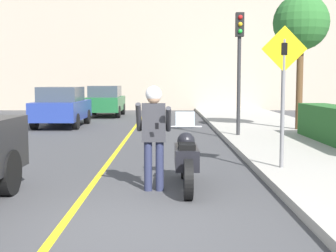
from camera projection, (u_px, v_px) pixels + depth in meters
name	position (u px, v px, depth m)	size (l,w,h in m)	color
ground_plane	(105.00, 226.00, 6.09)	(80.00, 80.00, 0.00)	#424244
road_center_line	(112.00, 155.00, 12.06)	(0.12, 36.00, 0.01)	yellow
building_backdrop	(154.00, 55.00, 31.63)	(28.00, 1.20, 7.41)	#B2A38E
motorcycle	(184.00, 159.00, 8.28)	(0.62, 2.35, 1.31)	black
person_biker	(152.00, 126.00, 7.98)	(0.59, 0.49, 1.81)	#282D4C
crossing_sign	(281.00, 83.00, 9.30)	(0.91, 0.08, 2.82)	slate
traffic_light	(237.00, 51.00, 15.04)	(0.26, 0.30, 3.93)	#2D2D30
street_tree	(299.00, 24.00, 16.85)	(2.01, 2.01, 4.87)	brown
parked_car_blue	(60.00, 106.00, 19.74)	(1.88, 4.20, 1.68)	black
parked_car_green	(103.00, 101.00, 25.77)	(1.88, 4.20, 1.68)	black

